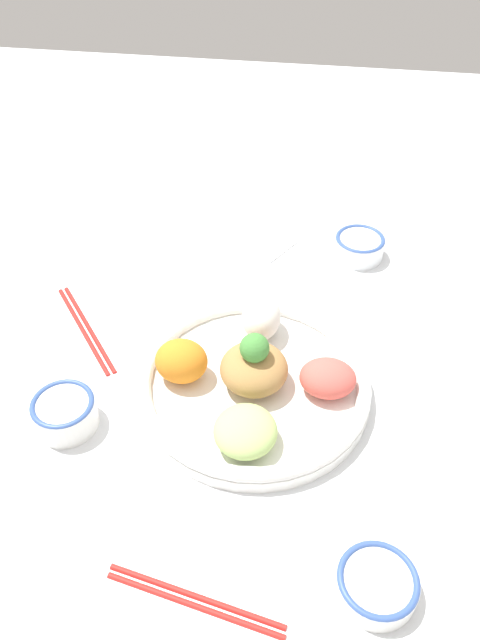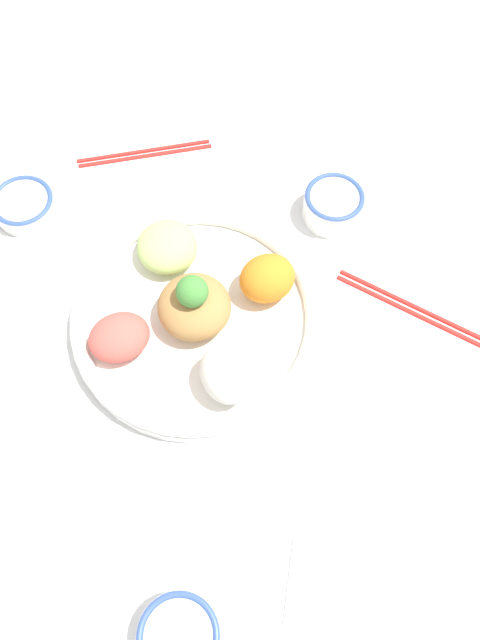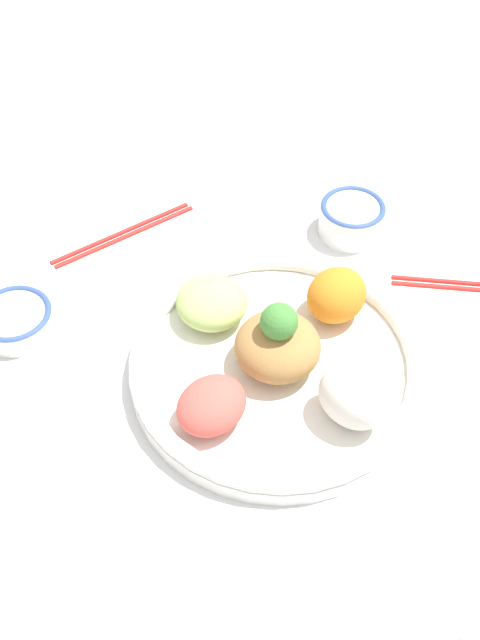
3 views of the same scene
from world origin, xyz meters
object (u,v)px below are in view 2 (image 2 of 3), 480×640
object	(u,v)px
serving_spoon_main	(299,542)
sauce_bowl_dark	(24,205)
rice_bowl_blue	(179,636)
chopsticks_pair_far	(413,309)
salad_platter	(196,314)
sauce_bowl_red	(333,204)
chopsticks_pair_near	(144,152)

from	to	relation	value
serving_spoon_main	sauce_bowl_dark	bearing A→B (deg)	-130.95
rice_bowl_blue	chopsticks_pair_far	size ratio (longest dim) A/B	0.47
salad_platter	serving_spoon_main	bearing A→B (deg)	-87.80
chopsticks_pair_far	serving_spoon_main	xyz separation A→B (m)	(-0.26, -0.21, -0.00)
chopsticks_pair_far	salad_platter	bearing A→B (deg)	-146.44
salad_platter	sauce_bowl_red	distance (m)	0.25
sauce_bowl_dark	chopsticks_pair_far	distance (m)	0.56
sauce_bowl_dark	sauce_bowl_red	bearing A→B (deg)	-22.40
rice_bowl_blue	sauce_bowl_dark	size ratio (longest dim) A/B	0.98
sauce_bowl_red	rice_bowl_blue	size ratio (longest dim) A/B	0.97
salad_platter	rice_bowl_blue	size ratio (longest dim) A/B	3.74
sauce_bowl_red	serving_spoon_main	xyz separation A→B (m)	(-0.23, -0.39, -0.02)
rice_bowl_blue	sauce_bowl_dark	distance (m)	0.60
salad_platter	chopsticks_pair_near	distance (m)	0.30
salad_platter	sauce_bowl_red	xyz separation A→B (m)	(0.24, 0.09, -0.00)
salad_platter	sauce_bowl_red	size ratio (longest dim) A/B	3.85
salad_platter	sauce_bowl_dark	xyz separation A→B (m)	(-0.17, 0.26, -0.01)
sauce_bowl_dark	chopsticks_pair_near	distance (m)	0.19
chopsticks_pair_far	serving_spoon_main	world-z (taller)	chopsticks_pair_far
chopsticks_pair_near	salad_platter	bearing A→B (deg)	96.22
salad_platter	chopsticks_pair_far	xyz separation A→B (m)	(0.27, -0.09, -0.02)
sauce_bowl_dark	chopsticks_pair_far	world-z (taller)	sauce_bowl_dark
sauce_bowl_red	rice_bowl_blue	xyz separation A→B (m)	(-0.38, -0.43, -0.00)
sauce_bowl_dark	chopsticks_pair_near	size ratio (longest dim) A/B	0.43
serving_spoon_main	salad_platter	bearing A→B (deg)	-146.44
rice_bowl_blue	serving_spoon_main	world-z (taller)	rice_bowl_blue
salad_platter	chopsticks_pair_near	world-z (taller)	salad_platter
chopsticks_pair_near	serving_spoon_main	xyz separation A→B (m)	(-0.01, -0.60, -0.00)
sauce_bowl_red	sauce_bowl_dark	distance (m)	0.44
sauce_bowl_red	chopsticks_pair_near	bearing A→B (deg)	136.28
chopsticks_pair_near	serving_spoon_main	world-z (taller)	chopsticks_pair_near
serving_spoon_main	sauce_bowl_red	bearing A→B (deg)	-178.69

